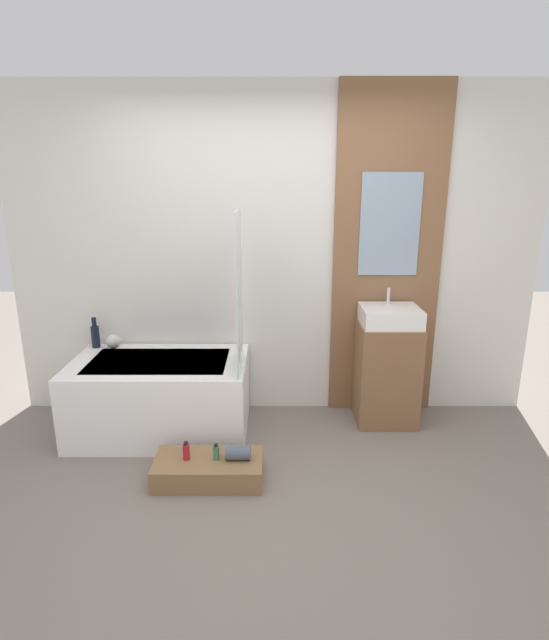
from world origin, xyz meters
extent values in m
plane|color=slate|center=(0.00, 0.00, 0.00)|extent=(12.00, 12.00, 0.00)
cube|color=silver|center=(0.00, 1.58, 1.30)|extent=(4.20, 0.06, 2.60)
cube|color=brown|center=(0.90, 1.53, 1.30)|extent=(0.85, 0.03, 2.60)
cube|color=#8C9EB2|center=(0.90, 1.51, 1.55)|extent=(0.46, 0.01, 0.78)
cube|color=white|center=(-0.87, 1.13, 0.29)|extent=(1.31, 0.80, 0.58)
cube|color=silver|center=(-0.87, 1.13, 0.57)|extent=(1.03, 0.56, 0.01)
cube|color=silver|center=(-0.24, 0.99, 1.13)|extent=(0.01, 0.48, 1.12)
cube|color=olive|center=(-0.42, 0.46, 0.08)|extent=(0.70, 0.35, 0.15)
cube|color=brown|center=(0.90, 1.30, 0.40)|extent=(0.47, 0.42, 0.81)
cube|color=white|center=(0.90, 1.30, 0.88)|extent=(0.44, 0.39, 0.14)
cylinder|color=silver|center=(0.90, 1.41, 1.01)|extent=(0.02, 0.02, 0.13)
cylinder|color=black|center=(-1.44, 1.45, 0.66)|extent=(0.07, 0.07, 0.17)
cylinder|color=black|center=(-1.44, 1.45, 0.79)|extent=(0.04, 0.04, 0.07)
sphere|color=silver|center=(-1.29, 1.42, 0.63)|extent=(0.11, 0.11, 0.11)
cylinder|color=#B21928|center=(-0.56, 0.46, 0.20)|extent=(0.04, 0.04, 0.10)
cylinder|color=black|center=(-0.56, 0.46, 0.27)|extent=(0.03, 0.03, 0.02)
cylinder|color=#38704C|center=(-0.37, 0.46, 0.20)|extent=(0.04, 0.04, 0.09)
cylinder|color=black|center=(-0.37, 0.46, 0.25)|extent=(0.02, 0.02, 0.02)
cylinder|color=#4C5666|center=(-0.23, 0.46, 0.20)|extent=(0.16, 0.09, 0.09)
camera|label=1|loc=(0.01, -2.38, 1.91)|focal=28.00mm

